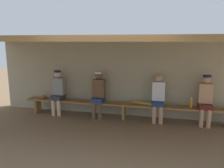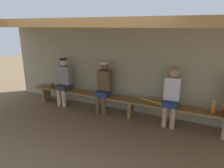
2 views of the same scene
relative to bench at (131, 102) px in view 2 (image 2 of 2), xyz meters
The scene contains 10 objects.
ground_plane 1.60m from the bench, 90.00° to the right, with size 24.00×24.00×0.00m, color brown.
back_wall 0.84m from the bench, 90.00° to the left, with size 8.00×0.20×2.20m, color tan.
dugout_roof 2.06m from the bench, 90.00° to the right, with size 8.00×2.80×0.12m, color brown.
bench is the anchor object (origin of this frame).
player_near_post 1.01m from the bench, ahead, with size 0.34×0.42×1.34m.
player_rightmost 0.84m from the bench, behind, with size 0.34×0.42×1.34m.
player_in_white 2.06m from the bench, behind, with size 0.34×0.42×1.34m.
water_bottle_blue 1.84m from the bench, ahead, with size 0.07×0.07×0.27m.
baseball_glove_dark_brown 2.54m from the bench, behind, with size 0.24×0.17×0.09m, color brown.
baseball_bat 0.59m from the bench, ahead, with size 0.07×0.07×0.78m, color #B28C33.
Camera 2 is at (1.55, -2.87, 2.22)m, focal length 32.18 mm.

